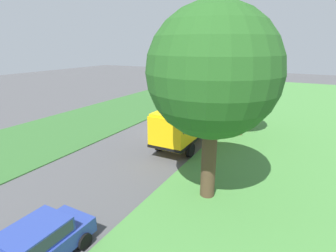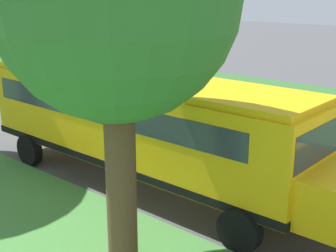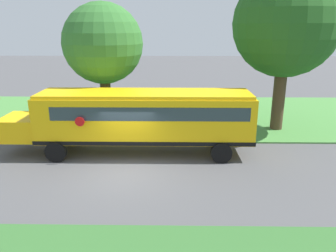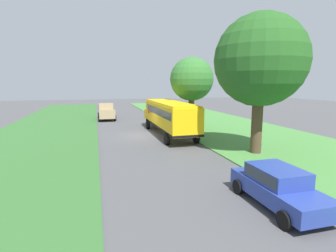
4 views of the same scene
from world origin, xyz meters
The scene contains 10 objects.
ground_plane centered at (0.00, 0.00, 0.00)m, with size 120.00×120.00×0.00m, color #4C4C4F.
grass_verge centered at (-10.00, 0.00, 0.04)m, with size 12.00×80.00×0.08m, color #47843D.
grass_far_side centered at (9.00, 0.00, 0.04)m, with size 10.00×80.00×0.07m, color #33662D.
school_bus centered at (-2.56, 0.45, 1.92)m, with size 2.85×12.42×3.16m.
car_blue_nearest centered at (-2.80, 15.75, 0.88)m, with size 2.02×4.40×1.56m.
pickup_truck centered at (2.70, -12.53, 1.07)m, with size 2.28×5.40×2.10m.
oak_tree_beside_bus centered at (-5.64, -1.77, 5.23)m, with size 4.51×4.51×7.57m.
oak_tree_roadside_mid centered at (-6.50, 8.64, 6.36)m, with size 6.13×6.13×9.44m.
stop_sign centered at (-4.60, -7.90, 1.74)m, with size 0.08×0.68×2.74m.
trash_bin centered at (-5.41, -7.22, 0.45)m, with size 0.56×0.56×0.90m, color #2D4C33.
Camera 1 is at (-10.47, 20.10, 7.57)m, focal length 28.00 mm.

